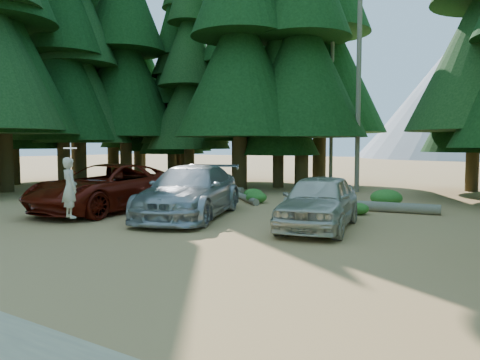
{
  "coord_description": "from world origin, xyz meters",
  "views": [
    {
      "loc": [
        8.62,
        -8.31,
        2.36
      ],
      "look_at": [
        0.63,
        3.99,
        1.25
      ],
      "focal_mm": 35.0,
      "sensor_mm": 36.0,
      "label": 1
    }
  ],
  "objects_px": {
    "frisbee_player": "(70,187)",
    "log_left": "(207,188)",
    "log_right": "(358,205)",
    "log_mid": "(246,198)",
    "red_pickup": "(107,188)",
    "silver_minivan_center": "(190,192)",
    "silver_minivan_right": "(319,201)"
  },
  "relations": [
    {
      "from": "frisbee_player",
      "to": "log_left",
      "type": "bearing_deg",
      "value": -58.61
    },
    {
      "from": "frisbee_player",
      "to": "log_right",
      "type": "height_order",
      "value": "frisbee_player"
    },
    {
      "from": "log_mid",
      "to": "red_pickup",
      "type": "bearing_deg",
      "value": -74.04
    },
    {
      "from": "silver_minivan_center",
      "to": "log_left",
      "type": "distance_m",
      "value": 8.41
    },
    {
      "from": "silver_minivan_right",
      "to": "silver_minivan_center",
      "type": "bearing_deg",
      "value": 172.64
    },
    {
      "from": "log_left",
      "to": "log_right",
      "type": "relative_size",
      "value": 0.79
    },
    {
      "from": "log_left",
      "to": "silver_minivan_right",
      "type": "bearing_deg",
      "value": -34.95
    },
    {
      "from": "red_pickup",
      "to": "silver_minivan_center",
      "type": "distance_m",
      "value": 3.41
    },
    {
      "from": "log_left",
      "to": "log_mid",
      "type": "bearing_deg",
      "value": -30.22
    },
    {
      "from": "red_pickup",
      "to": "log_right",
      "type": "distance_m",
      "value": 8.99
    },
    {
      "from": "log_left",
      "to": "log_right",
      "type": "bearing_deg",
      "value": -14.63
    },
    {
      "from": "red_pickup",
      "to": "log_mid",
      "type": "bearing_deg",
      "value": 58.89
    },
    {
      "from": "log_mid",
      "to": "log_right",
      "type": "xyz_separation_m",
      "value": [
        4.85,
        -0.14,
        0.05
      ]
    },
    {
      "from": "silver_minivan_right",
      "to": "frisbee_player",
      "type": "height_order",
      "value": "frisbee_player"
    },
    {
      "from": "frisbee_player",
      "to": "log_right",
      "type": "bearing_deg",
      "value": -110.58
    },
    {
      "from": "frisbee_player",
      "to": "log_left",
      "type": "xyz_separation_m",
      "value": [
        -2.97,
        10.37,
        -1.0
      ]
    },
    {
      "from": "silver_minivan_center",
      "to": "silver_minivan_right",
      "type": "distance_m",
      "value": 4.36
    },
    {
      "from": "log_right",
      "to": "log_left",
      "type": "bearing_deg",
      "value": 155.98
    },
    {
      "from": "silver_minivan_center",
      "to": "frisbee_player",
      "type": "height_order",
      "value": "frisbee_player"
    },
    {
      "from": "log_left",
      "to": "silver_minivan_center",
      "type": "bearing_deg",
      "value": -55.09
    },
    {
      "from": "frisbee_player",
      "to": "log_left",
      "type": "relative_size",
      "value": 0.46
    },
    {
      "from": "log_mid",
      "to": "silver_minivan_center",
      "type": "bearing_deg",
      "value": -37.76
    },
    {
      "from": "silver_minivan_center",
      "to": "log_right",
      "type": "xyz_separation_m",
      "value": [
        4.07,
        4.49,
        -0.66
      ]
    },
    {
      "from": "red_pickup",
      "to": "log_right",
      "type": "height_order",
      "value": "red_pickup"
    },
    {
      "from": "red_pickup",
      "to": "silver_minivan_center",
      "type": "relative_size",
      "value": 1.05
    },
    {
      "from": "silver_minivan_center",
      "to": "frisbee_player",
      "type": "relative_size",
      "value": 2.88
    },
    {
      "from": "red_pickup",
      "to": "silver_minivan_right",
      "type": "xyz_separation_m",
      "value": [
        7.72,
        0.9,
        -0.07
      ]
    },
    {
      "from": "log_left",
      "to": "log_right",
      "type": "height_order",
      "value": "log_right"
    },
    {
      "from": "frisbee_player",
      "to": "log_mid",
      "type": "bearing_deg",
      "value": -80.75
    },
    {
      "from": "log_mid",
      "to": "log_right",
      "type": "height_order",
      "value": "log_right"
    },
    {
      "from": "red_pickup",
      "to": "log_left",
      "type": "height_order",
      "value": "red_pickup"
    },
    {
      "from": "log_left",
      "to": "log_right",
      "type": "distance_m",
      "value": 9.04
    }
  ]
}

